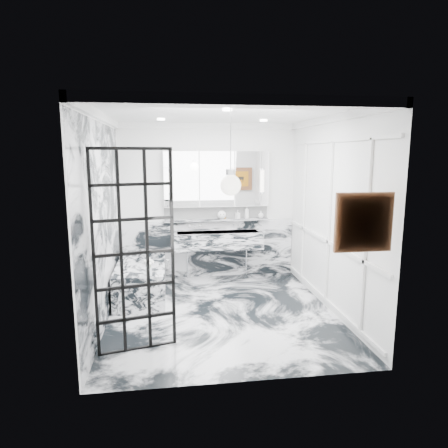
{
  "coord_description": "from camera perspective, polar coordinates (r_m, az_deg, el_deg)",
  "views": [
    {
      "loc": [
        -0.71,
        -5.43,
        2.28
      ],
      "look_at": [
        0.11,
        0.5,
        1.21
      ],
      "focal_mm": 32.0,
      "sensor_mm": 36.0,
      "label": 1
    }
  ],
  "objects": [
    {
      "name": "pendant_light",
      "position": [
        4.2,
        0.95,
        5.53
      ],
      "size": [
        0.22,
        0.22,
        0.22
      ],
      "primitive_type": "sphere",
      "color": "white",
      "rests_on": "ceiling"
    },
    {
      "name": "marble_clad_back",
      "position": [
        7.44,
        -2.23,
        -3.52
      ],
      "size": [
        3.18,
        0.05,
        1.05
      ],
      "primitive_type": "cube",
      "color": "silver",
      "rests_on": "floor"
    },
    {
      "name": "amber_bottle",
      "position": [
        7.3,
        0.14,
        1.13
      ],
      "size": [
        0.04,
        0.04,
        0.1
      ],
      "primitive_type": "cylinder",
      "color": "#8C5919",
      "rests_on": "ledge"
    },
    {
      "name": "panel_molding",
      "position": [
        5.97,
        14.76,
        0.34
      ],
      "size": [
        0.03,
        3.4,
        2.3
      ],
      "primitive_type": "cube",
      "color": "white",
      "rests_on": "floor"
    },
    {
      "name": "floor",
      "position": [
        5.93,
        -0.44,
        -12.5
      ],
      "size": [
        3.6,
        3.6,
        0.0
      ],
      "primitive_type": "plane",
      "color": "silver",
      "rests_on": "ground"
    },
    {
      "name": "face_pot",
      "position": [
        7.28,
        -0.33,
        1.31
      ],
      "size": [
        0.16,
        0.16,
        0.16
      ],
      "primitive_type": "sphere",
      "color": "white",
      "rests_on": "ledge"
    },
    {
      "name": "ceiling",
      "position": [
        5.5,
        -0.48,
        15.55
      ],
      "size": [
        3.6,
        3.6,
        0.0
      ],
      "primitive_type": "plane",
      "rotation": [
        3.14,
        0.0,
        0.0
      ],
      "color": "white",
      "rests_on": "wall_back"
    },
    {
      "name": "soap_bottle_a",
      "position": [
        7.35,
        3.28,
        1.71
      ],
      "size": [
        0.11,
        0.11,
        0.23
      ],
      "primitive_type": "imported",
      "rotation": [
        0.0,
        0.0,
        0.21
      ],
      "color": "#8C5919",
      "rests_on": "ledge"
    },
    {
      "name": "soap_bottle_b",
      "position": [
        7.33,
        1.96,
        1.39
      ],
      "size": [
        0.09,
        0.09,
        0.16
      ],
      "primitive_type": "imported",
      "rotation": [
        0.0,
        0.0,
        0.39
      ],
      "color": "#4C4C51",
      "rests_on": "ledge"
    },
    {
      "name": "artwork",
      "position": [
        4.19,
        19.34,
        0.23
      ],
      "size": [
        0.5,
        0.05,
        0.5
      ],
      "primitive_type": "cube",
      "color": "orange",
      "rests_on": "wall_front"
    },
    {
      "name": "wall_front",
      "position": [
        3.8,
        3.08,
        -3.28
      ],
      "size": [
        3.6,
        0.0,
        3.6
      ],
      "primitive_type": "plane",
      "rotation": [
        -1.57,
        0.0,
        0.0
      ],
      "color": "white",
      "rests_on": "floor"
    },
    {
      "name": "ledge",
      "position": [
        7.3,
        -1.04,
        0.57
      ],
      "size": [
        1.9,
        0.14,
        0.04
      ],
      "primitive_type": "cube",
      "color": "silver",
      "rests_on": "wall_back"
    },
    {
      "name": "trough_sink",
      "position": [
        7.2,
        -0.88,
        -2.31
      ],
      "size": [
        1.6,
        0.45,
        0.3
      ],
      "primitive_type": "cube",
      "color": "silver",
      "rests_on": "wall_back"
    },
    {
      "name": "mirror_cabinet",
      "position": [
        7.22,
        -1.07,
        6.46
      ],
      "size": [
        1.9,
        0.16,
        1.0
      ],
      "primitive_type": "cube",
      "color": "white",
      "rests_on": "wall_back"
    },
    {
      "name": "crittall_door",
      "position": [
        4.63,
        -12.69,
        -4.08
      ],
      "size": [
        0.87,
        0.24,
        2.33
      ],
      "primitive_type": null,
      "rotation": [
        0.0,
        0.0,
        0.23
      ],
      "color": "black",
      "rests_on": "floor"
    },
    {
      "name": "soap_bottle_c",
      "position": [
        7.42,
        5.28,
        1.37
      ],
      "size": [
        0.11,
        0.11,
        0.13
      ],
      "primitive_type": "imported",
      "rotation": [
        0.0,
        0.0,
        -0.01
      ],
      "color": "silver",
      "rests_on": "ledge"
    },
    {
      "name": "bathtub",
      "position": [
        6.65,
        -11.66,
        -7.65
      ],
      "size": [
        0.75,
        1.65,
        0.55
      ],
      "primitive_type": "cube",
      "color": "silver",
      "rests_on": "floor"
    },
    {
      "name": "sconce_left",
      "position": [
        7.07,
        -7.62,
        5.98
      ],
      "size": [
        0.07,
        0.07,
        0.4
      ],
      "primitive_type": "cylinder",
      "color": "white",
      "rests_on": "mirror_cabinet"
    },
    {
      "name": "wall_back",
      "position": [
        7.31,
        -2.3,
        3.2
      ],
      "size": [
        3.6,
        0.0,
        3.6
      ],
      "primitive_type": "plane",
      "rotation": [
        1.57,
        0.0,
        0.0
      ],
      "color": "white",
      "rests_on": "floor"
    },
    {
      "name": "wall_right",
      "position": [
        5.96,
        14.98,
        1.29
      ],
      "size": [
        0.0,
        3.6,
        3.6
      ],
      "primitive_type": "plane",
      "rotation": [
        1.57,
        0.0,
        -1.57
      ],
      "color": "white",
      "rests_on": "floor"
    },
    {
      "name": "flower_vase",
      "position": [
        5.83,
        -10.68,
        -6.71
      ],
      "size": [
        0.08,
        0.08,
        0.12
      ],
      "primitive_type": "cylinder",
      "color": "silver",
      "rests_on": "bathtub"
    },
    {
      "name": "sconce_right",
      "position": [
        7.27,
        5.49,
        6.13
      ],
      "size": [
        0.07,
        0.07,
        0.4
      ],
      "primitive_type": "cylinder",
      "color": "white",
      "rests_on": "mirror_cabinet"
    },
    {
      "name": "marble_clad_left",
      "position": [
        5.57,
        -16.83,
        -0.02
      ],
      "size": [
        0.02,
        3.56,
        2.68
      ],
      "primitive_type": "cube",
      "color": "silver",
      "rests_on": "floor"
    },
    {
      "name": "wall_left",
      "position": [
        5.57,
        -17.01,
        0.58
      ],
      "size": [
        0.0,
        3.6,
        3.6
      ],
      "primitive_type": "plane",
      "rotation": [
        1.57,
        0.0,
        1.57
      ],
      "color": "white",
      "rests_on": "floor"
    },
    {
      "name": "subway_tile",
      "position": [
        7.34,
        -1.1,
        1.69
      ],
      "size": [
        1.9,
        0.03,
        0.23
      ],
      "primitive_type": "cube",
      "color": "white",
      "rests_on": "wall_back"
    }
  ]
}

